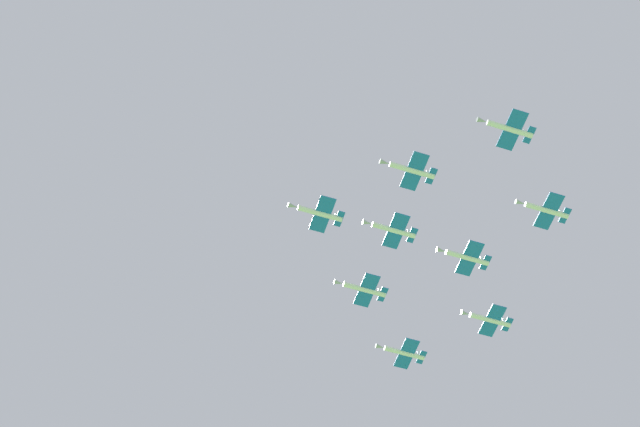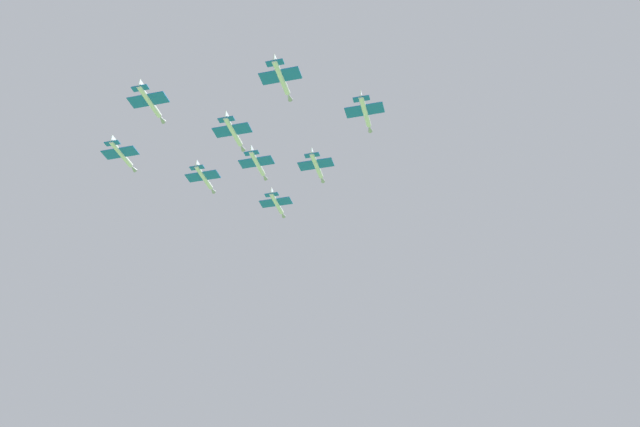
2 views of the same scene
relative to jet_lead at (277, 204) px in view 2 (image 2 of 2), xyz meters
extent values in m
cylinder|color=white|center=(-0.21, 0.13, -0.01)|extent=(8.38, 5.91, 1.13)
cone|color=#9EA3AD|center=(4.54, -2.90, -0.01)|extent=(2.30, 2.01, 1.07)
cube|color=blue|center=(-0.64, 0.41, -0.06)|extent=(7.17, 8.67, 0.18)
cube|color=blue|center=(-3.61, 2.30, -0.01)|extent=(3.08, 3.71, 0.18)
cube|color=white|center=(-3.54, 2.26, 0.91)|extent=(1.47, 1.02, 1.84)
cylinder|color=white|center=(-4.56, 19.84, 0.80)|extent=(8.38, 5.91, 1.13)
cone|color=#9EA3AD|center=(0.19, 16.81, 0.80)|extent=(2.30, 2.01, 1.07)
cube|color=blue|center=(-4.99, 20.12, 0.74)|extent=(7.17, 8.67, 0.18)
cube|color=blue|center=(-7.96, 22.02, 0.80)|extent=(3.08, 3.71, 0.18)
cube|color=white|center=(-7.89, 21.97, 1.72)|extent=(1.47, 1.02, 1.84)
cylinder|color=white|center=(-19.92, -4.22, -0.77)|extent=(8.38, 5.91, 1.13)
cone|color=#9EA3AD|center=(-15.17, -7.25, -0.77)|extent=(2.30, 2.01, 1.07)
cube|color=blue|center=(-20.35, -3.94, -0.83)|extent=(7.17, 8.67, 0.18)
cube|color=blue|center=(-23.32, -2.05, -0.77)|extent=(3.08, 3.71, 0.18)
cube|color=white|center=(-23.25, -2.09, 0.15)|extent=(1.47, 1.02, 1.84)
cylinder|color=white|center=(-13.44, 8.58, 1.44)|extent=(8.38, 5.91, 1.13)
cone|color=#9EA3AD|center=(-8.69, 5.55, 1.44)|extent=(2.30, 2.01, 1.07)
cube|color=blue|center=(-13.87, 8.86, 1.39)|extent=(7.17, 8.67, 0.18)
cube|color=blue|center=(-16.85, 10.75, 1.44)|extent=(3.08, 3.71, 0.18)
cube|color=white|center=(-16.78, 10.71, 2.36)|extent=(1.47, 1.02, 1.84)
cylinder|color=white|center=(-8.91, 39.56, -0.09)|extent=(8.38, 5.91, 1.13)
cone|color=#9EA3AD|center=(-4.16, 36.52, -0.09)|extent=(2.30, 2.01, 1.07)
cube|color=blue|center=(-9.34, 39.83, -0.14)|extent=(7.17, 8.67, 0.18)
cube|color=blue|center=(-12.31, 41.73, -0.09)|extent=(3.08, 3.71, 0.18)
cube|color=white|center=(-12.25, 41.68, 0.83)|extent=(1.47, 1.02, 1.84)
cylinder|color=white|center=(-39.63, -8.57, 0.57)|extent=(8.38, 5.91, 1.13)
cone|color=#9EA3AD|center=(-34.88, -11.60, 0.57)|extent=(2.30, 2.01, 1.07)
cube|color=blue|center=(-40.06, -8.30, 0.52)|extent=(7.17, 8.67, 0.18)
cube|color=blue|center=(-43.03, -6.40, 0.57)|extent=(3.08, 3.71, 0.18)
cube|color=white|center=(-42.96, -6.44, 1.50)|extent=(1.47, 1.02, 1.84)
cylinder|color=white|center=(-26.68, 17.03, -1.47)|extent=(8.38, 5.91, 1.13)
cone|color=#9EA3AD|center=(-21.93, 14.00, -1.47)|extent=(2.30, 2.01, 1.07)
cube|color=blue|center=(-27.11, 17.30, -1.52)|extent=(7.17, 8.67, 0.18)
cube|color=blue|center=(-30.08, 19.20, -1.47)|extent=(3.08, 3.71, 0.18)
cube|color=white|center=(-30.01, 19.16, -0.55)|extent=(1.47, 1.02, 1.84)
cylinder|color=white|center=(-28.62, 35.20, 0.23)|extent=(8.38, 5.91, 1.13)
cone|color=#9EA3AD|center=(-23.87, 32.17, 0.23)|extent=(2.30, 2.01, 1.07)
cube|color=blue|center=(-29.06, 35.48, 0.18)|extent=(7.17, 8.67, 0.18)
cube|color=blue|center=(-32.03, 37.38, 0.23)|extent=(3.08, 3.71, 0.18)
cube|color=white|center=(-31.96, 37.33, 1.15)|extent=(1.47, 1.02, 1.84)
cylinder|color=white|center=(-43.98, 11.14, 0.27)|extent=(8.38, 5.91, 1.13)
cone|color=#9EA3AD|center=(-39.23, 8.11, 0.27)|extent=(2.30, 2.01, 1.07)
cube|color=blue|center=(-44.41, 11.41, 0.22)|extent=(7.17, 8.67, 0.18)
cube|color=blue|center=(-47.39, 13.31, 0.27)|extent=(3.08, 3.71, 0.18)
cube|color=white|center=(-47.32, 13.27, 1.19)|extent=(1.47, 1.02, 1.84)
camera|label=1|loc=(70.15, 58.73, -156.55)|focal=51.16mm
camera|label=2|loc=(-132.95, 32.89, -89.67)|focal=35.48mm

